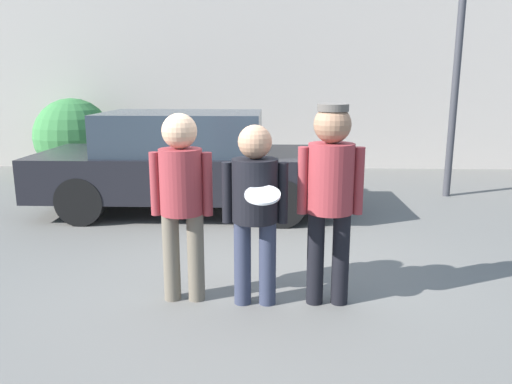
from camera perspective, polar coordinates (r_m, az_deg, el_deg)
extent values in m
plane|color=#66635E|center=(4.96, -0.04, -10.43)|extent=(56.00, 56.00, 0.00)
cube|color=#B2A89E|center=(11.26, 1.21, 13.10)|extent=(24.00, 0.18, 4.07)
cylinder|color=#665B4C|center=(4.56, -9.64, -7.31)|extent=(0.15, 0.15, 0.81)
cylinder|color=#665B4C|center=(4.52, -6.89, -7.40)|extent=(0.15, 0.15, 0.81)
cylinder|color=maroon|center=(4.35, -8.56, 1.18)|extent=(0.37, 0.37, 0.57)
cylinder|color=maroon|center=(4.41, -11.45, 0.92)|extent=(0.09, 0.09, 0.55)
cylinder|color=maroon|center=(4.32, -5.59, 0.89)|extent=(0.09, 0.09, 0.55)
sphere|color=tan|center=(4.29, -8.75, 6.90)|extent=(0.30, 0.30, 0.30)
cylinder|color=#2D3347|center=(4.43, -1.56, -8.06)|extent=(0.15, 0.15, 0.76)
cylinder|color=#2D3347|center=(4.42, 1.32, -8.09)|extent=(0.15, 0.15, 0.76)
cylinder|color=black|center=(4.23, -0.12, 0.19)|extent=(0.39, 0.39, 0.54)
cylinder|color=black|center=(4.25, -3.31, -0.07)|extent=(0.09, 0.09, 0.52)
cylinder|color=black|center=(4.24, 3.08, -0.12)|extent=(0.09, 0.09, 0.52)
sphere|color=tan|center=(4.16, -0.12, 5.75)|extent=(0.29, 0.29, 0.29)
cylinder|color=white|center=(3.95, 0.76, -0.32)|extent=(0.29, 0.28, 0.11)
cylinder|color=black|center=(4.45, 6.81, -7.51)|extent=(0.15, 0.15, 0.84)
cylinder|color=black|center=(4.47, 9.64, -7.50)|extent=(0.15, 0.15, 0.84)
cylinder|color=maroon|center=(4.27, 8.53, 1.56)|extent=(0.39, 0.39, 0.59)
cylinder|color=maroon|center=(4.25, 5.37, 1.31)|extent=(0.09, 0.09, 0.58)
cylinder|color=maroon|center=(4.31, 11.64, 1.24)|extent=(0.09, 0.09, 0.58)
sphere|color=#8C664C|center=(4.21, 8.74, 7.64)|extent=(0.31, 0.31, 0.31)
cylinder|color=#4C4742|center=(4.20, 8.80, 9.50)|extent=(0.26, 0.26, 0.06)
cube|color=black|center=(7.58, -7.58, 2.26)|extent=(4.43, 1.84, 0.62)
cube|color=#28333D|center=(7.51, -8.39, 6.79)|extent=(2.30, 1.58, 0.59)
cylinder|color=black|center=(8.33, 2.77, 1.47)|extent=(0.67, 0.22, 0.67)
cylinder|color=black|center=(6.73, 2.94, -1.23)|extent=(0.67, 0.22, 0.67)
cylinder|color=black|center=(8.73, -15.57, 1.54)|extent=(0.67, 0.22, 0.67)
cylinder|color=black|center=(7.22, -19.42, -0.98)|extent=(0.67, 0.22, 0.67)
cylinder|color=#38383D|center=(9.04, 22.39, 17.81)|extent=(0.12, 0.12, 5.80)
sphere|color=#387A3D|center=(11.15, -20.15, 5.96)|extent=(1.59, 1.59, 1.59)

